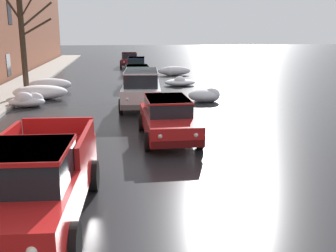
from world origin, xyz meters
TOP-DOWN VIEW (x-y plane):
  - snow_bank_near_corner_left at (-4.02, 24.11)m, footprint 2.60×1.23m
  - snow_bank_along_left_kerb at (4.39, 25.25)m, footprint 2.09×1.41m
  - snow_bank_mid_block_left at (-4.04, 20.92)m, footprint 2.92×1.46m
  - snow_bank_near_corner_right at (4.83, 31.53)m, footprint 2.72×0.99m
  - snow_bank_along_right_kerb at (-4.26, 18.74)m, footprint 1.74×1.05m
  - snow_bank_far_right_pile at (4.76, 19.01)m, footprint 1.66×1.41m
  - bare_tree_mid_block at (-4.87, 21.72)m, footprint 2.90×2.09m
  - pickup_truck_red_approaching_near_lane at (-1.54, 6.09)m, footprint 2.31×5.27m
  - sedan_red_parked_kerbside_close at (1.84, 12.04)m, footprint 1.89×4.40m
  - suv_white_parked_kerbside_mid at (1.29, 17.77)m, footprint 2.26×4.74m
  - sedan_green_parked_far_down_block at (1.51, 25.05)m, footprint 1.92×4.08m
  - sedan_darkblue_queued_behind_truck at (1.86, 32.91)m, footprint 2.12×4.31m
  - sedan_maroon_at_far_intersection at (1.50, 39.81)m, footprint 2.00×4.44m

SIDE VIEW (x-z plane):
  - snow_bank_along_left_kerb at x=4.39m, z-range -0.08..0.58m
  - snow_bank_along_right_kerb at x=-4.26m, z-range -0.07..0.68m
  - snow_bank_far_right_pile at x=4.76m, z-range -0.02..0.72m
  - snow_bank_near_corner_right at x=4.83m, z-range -0.01..0.74m
  - snow_bank_near_corner_left at x=-4.02m, z-range -0.01..0.75m
  - snow_bank_mid_block_left at x=-4.04m, z-range -0.01..0.76m
  - sedan_green_parked_far_down_block at x=1.51m, z-range 0.04..1.46m
  - sedan_darkblue_queued_behind_truck at x=1.86m, z-range 0.04..1.46m
  - sedan_red_parked_kerbside_close at x=1.84m, z-range 0.04..1.46m
  - sedan_maroon_at_far_intersection at x=1.50m, z-range 0.04..1.46m
  - pickup_truck_red_approaching_near_lane at x=-1.54m, z-range 0.00..1.76m
  - suv_white_parked_kerbside_mid at x=1.29m, z-range 0.08..1.90m
  - bare_tree_mid_block at x=-4.87m, z-range 0.18..6.88m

